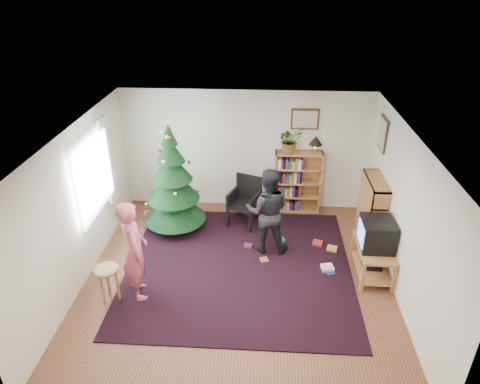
# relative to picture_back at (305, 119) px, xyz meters

# --- Properties ---
(floor) EXTENTS (5.00, 5.00, 0.00)m
(floor) POSITION_rel_picture_back_xyz_m (-1.15, -2.48, -1.95)
(floor) COLOR brown
(floor) RESTS_ON ground
(ceiling) EXTENTS (5.00, 5.00, 0.00)m
(ceiling) POSITION_rel_picture_back_xyz_m (-1.15, -2.48, 0.55)
(ceiling) COLOR white
(ceiling) RESTS_ON wall_back
(wall_back) EXTENTS (5.00, 0.02, 2.50)m
(wall_back) POSITION_rel_picture_back_xyz_m (-1.15, 0.02, -0.70)
(wall_back) COLOR silver
(wall_back) RESTS_ON floor
(wall_front) EXTENTS (5.00, 0.02, 2.50)m
(wall_front) POSITION_rel_picture_back_xyz_m (-1.15, -4.97, -0.70)
(wall_front) COLOR silver
(wall_front) RESTS_ON floor
(wall_left) EXTENTS (0.02, 5.00, 2.50)m
(wall_left) POSITION_rel_picture_back_xyz_m (-3.65, -2.48, -0.70)
(wall_left) COLOR silver
(wall_left) RESTS_ON floor
(wall_right) EXTENTS (0.02, 5.00, 2.50)m
(wall_right) POSITION_rel_picture_back_xyz_m (1.35, -2.48, -0.70)
(wall_right) COLOR silver
(wall_right) RESTS_ON floor
(rug) EXTENTS (3.80, 3.60, 0.02)m
(rug) POSITION_rel_picture_back_xyz_m (-1.15, -2.17, -1.94)
(rug) COLOR black
(rug) RESTS_ON floor
(window_pane) EXTENTS (0.04, 1.20, 1.40)m
(window_pane) POSITION_rel_picture_back_xyz_m (-3.62, -1.88, -0.45)
(window_pane) COLOR silver
(window_pane) RESTS_ON wall_left
(curtain) EXTENTS (0.06, 0.35, 1.60)m
(curtain) POSITION_rel_picture_back_xyz_m (-3.58, -1.18, -0.45)
(curtain) COLOR silver
(curtain) RESTS_ON wall_left
(picture_back) EXTENTS (0.55, 0.03, 0.42)m
(picture_back) POSITION_rel_picture_back_xyz_m (0.00, 0.00, 0.00)
(picture_back) COLOR #4C3319
(picture_back) RESTS_ON wall_back
(picture_right) EXTENTS (0.03, 0.50, 0.60)m
(picture_right) POSITION_rel_picture_back_xyz_m (1.33, -0.73, 0.00)
(picture_right) COLOR #4C3319
(picture_right) RESTS_ON wall_right
(christmas_tree) EXTENTS (1.19, 1.19, 2.15)m
(christmas_tree) POSITION_rel_picture_back_xyz_m (-2.47, -1.02, -1.05)
(christmas_tree) COLOR #3F2816
(christmas_tree) RESTS_ON rug
(bookshelf_back) EXTENTS (0.95, 0.30, 1.30)m
(bookshelf_back) POSITION_rel_picture_back_xyz_m (-0.07, -0.14, -1.29)
(bookshelf_back) COLOR #B0733F
(bookshelf_back) RESTS_ON floor
(bookshelf_right) EXTENTS (0.30, 0.95, 1.30)m
(bookshelf_right) POSITION_rel_picture_back_xyz_m (1.19, -1.28, -1.29)
(bookshelf_right) COLOR #B0733F
(bookshelf_right) RESTS_ON floor
(tv_stand) EXTENTS (0.54, 0.98, 0.55)m
(tv_stand) POSITION_rel_picture_back_xyz_m (1.07, -2.21, -1.62)
(tv_stand) COLOR #B0733F
(tv_stand) RESTS_ON floor
(crt_tv) EXTENTS (0.51, 0.56, 0.48)m
(crt_tv) POSITION_rel_picture_back_xyz_m (1.07, -2.21, -1.16)
(crt_tv) COLOR black
(crt_tv) RESTS_ON tv_stand
(armchair) EXTENTS (0.70, 0.71, 0.98)m
(armchair) POSITION_rel_picture_back_xyz_m (-1.14, -0.69, -1.42)
(armchair) COLOR black
(armchair) RESTS_ON rug
(stool) EXTENTS (0.36, 0.36, 0.60)m
(stool) POSITION_rel_picture_back_xyz_m (-3.08, -3.10, -1.49)
(stool) COLOR #B0733F
(stool) RESTS_ON floor
(person_standing) EXTENTS (0.59, 0.70, 1.64)m
(person_standing) POSITION_rel_picture_back_xyz_m (-2.67, -2.94, -1.13)
(person_standing) COLOR #B94A64
(person_standing) RESTS_ON rug
(person_by_chair) EXTENTS (0.80, 0.64, 1.61)m
(person_by_chair) POSITION_rel_picture_back_xyz_m (-0.68, -1.62, -1.15)
(person_by_chair) COLOR black
(person_by_chair) RESTS_ON rug
(potted_plant) EXTENTS (0.58, 0.55, 0.52)m
(potted_plant) POSITION_rel_picture_back_xyz_m (-0.27, -0.14, -0.39)
(potted_plant) COLOR gray
(potted_plant) RESTS_ON bookshelf_back
(table_lamp) EXTENTS (0.27, 0.27, 0.36)m
(table_lamp) POSITION_rel_picture_back_xyz_m (0.23, -0.14, -0.41)
(table_lamp) COLOR #A57F33
(table_lamp) RESTS_ON bookshelf_back
(floor_clutter) EXTENTS (1.72, 1.06, 0.08)m
(floor_clutter) POSITION_rel_picture_back_xyz_m (-0.09, -1.77, -1.91)
(floor_clutter) COLOR #A51E19
(floor_clutter) RESTS_ON rug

